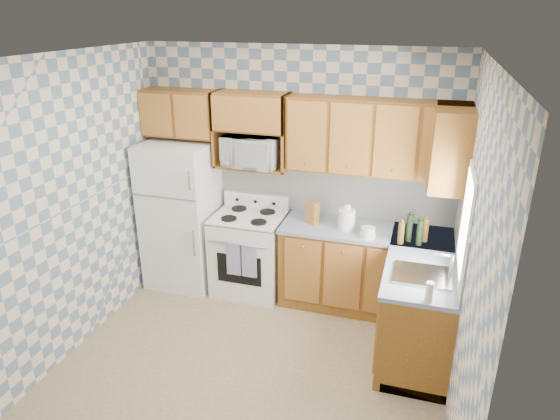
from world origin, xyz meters
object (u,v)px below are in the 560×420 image
Objects in this scene: refrigerator at (182,215)px; stove_body at (250,254)px; electric_kettle at (347,220)px; microwave at (252,151)px.

stove_body is (0.80, 0.03, -0.39)m from refrigerator.
electric_kettle is (1.09, -0.05, 0.58)m from stove_body.
stove_body is at bearing 1.78° from refrigerator.
stove_body is 1.23m from electric_kettle.
refrigerator is 0.89m from stove_body.
electric_kettle is at bearing -2.65° from stove_body.
stove_body is 4.20× the size of electric_kettle.
refrigerator reaches higher than stove_body.
stove_body is 1.50× the size of microwave.
refrigerator is 7.83× the size of electric_kettle.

